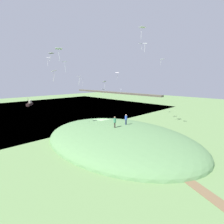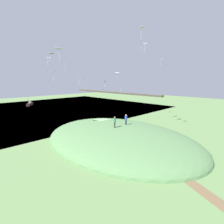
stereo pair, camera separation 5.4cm
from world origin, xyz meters
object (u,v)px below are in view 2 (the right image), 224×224
at_px(kite_6, 59,49).
at_px(kite_12, 105,82).
at_px(person_on_hilltop, 126,118).
at_px(mooring_post, 105,121).
at_px(boat_on_lake, 30,104).
at_px(kite_11, 121,90).
at_px(kite_2, 145,44).
at_px(kite_5, 143,28).
at_px(person_watching_kites, 115,121).
at_px(kite_9, 65,62).
at_px(kite_10, 51,53).
at_px(kite_13, 141,44).
at_px(kite_0, 54,71).
at_px(kite_1, 103,90).
at_px(kite_8, 82,79).
at_px(kite_3, 162,59).
at_px(kite_4, 79,77).
at_px(kite_14, 49,58).
at_px(kite_7, 117,73).

xyz_separation_m(kite_6, kite_12, (-3.83, 13.22, -5.27)).
bearing_deg(person_on_hilltop, mooring_post, 65.01).
bearing_deg(boat_on_lake, kite_11, -132.07).
relative_size(kite_2, kite_5, 0.90).
relative_size(person_watching_kites, mooring_post, 1.70).
xyz_separation_m(kite_5, kite_9, (-10.30, -9.77, -5.87)).
distance_m(kite_10, kite_13, 20.65).
bearing_deg(kite_0, kite_12, 106.05).
bearing_deg(kite_1, kite_9, -69.73).
bearing_deg(kite_8, person_watching_kites, -21.41).
bearing_deg(kite_5, kite_8, -178.95).
bearing_deg(boat_on_lake, kite_10, -156.79).
bearing_deg(kite_6, kite_3, 60.71).
bearing_deg(kite_4, kite_6, -68.28).
height_order(kite_0, kite_11, kite_0).
xyz_separation_m(kite_0, kite_2, (4.27, 18.04, 5.89)).
bearing_deg(person_watching_kites, kite_8, 120.99).
distance_m(person_on_hilltop, kite_10, 18.77).
bearing_deg(boat_on_lake, kite_0, -158.59).
bearing_deg(kite_3, kite_9, -133.64).
bearing_deg(mooring_post, kite_2, 31.70).
distance_m(kite_9, kite_10, 3.38).
height_order(kite_5, kite_12, kite_5).
distance_m(kite_2, kite_10, 18.69).
relative_size(kite_4, kite_14, 0.88).
height_order(kite_4, kite_8, kite_4).
bearing_deg(kite_6, kite_4, 111.72).
relative_size(kite_7, kite_12, 0.76).
relative_size(boat_on_lake, kite_9, 2.55).
height_order(kite_3, kite_5, kite_5).
distance_m(kite_3, mooring_post, 18.13).
bearing_deg(kite_2, kite_6, -105.24).
bearing_deg(kite_2, boat_on_lake, -172.16).
distance_m(kite_7, kite_12, 4.89).
xyz_separation_m(boat_on_lake, kite_12, (40.09, 3.07, 8.84)).
distance_m(person_watching_kites, kite_5, 17.33).
bearing_deg(kite_0, kite_8, 131.25).
xyz_separation_m(kite_5, kite_8, (-18.40, -0.34, -8.96)).
relative_size(kite_9, mooring_post, 1.82).
distance_m(kite_12, kite_13, 12.53).
bearing_deg(kite_4, kite_14, -170.38).
relative_size(person_on_hilltop, kite_10, 1.17).
relative_size(kite_11, kite_13, 0.95).
bearing_deg(kite_3, mooring_post, -162.07).
xyz_separation_m(person_on_hilltop, person_watching_kites, (-0.06, -2.68, 0.01)).
distance_m(kite_5, kite_10, 17.49).
xyz_separation_m(person_watching_kites, kite_0, (-7.32, -6.06, 7.68)).
bearing_deg(kite_10, kite_3, 43.55).
bearing_deg(kite_0, kite_13, 89.70).
bearing_deg(kite_14, kite_11, 64.62).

